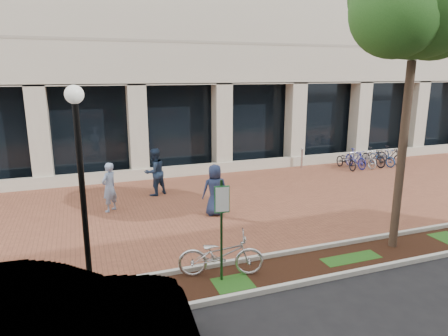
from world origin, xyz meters
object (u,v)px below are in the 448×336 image
object	(u,v)px
pedestrian_left	(109,187)
pedestrian_mid	(155,172)
pedestrian_right	(215,190)
bike_rack_cluster	(369,158)
parking_sign	(222,218)
bollard	(302,158)
sedan_near_curb	(32,333)
lamppost	(82,185)
locked_bicycle	(221,255)

from	to	relation	value
pedestrian_left	pedestrian_mid	world-z (taller)	pedestrian_mid
pedestrian_right	bike_rack_cluster	size ratio (longest dim) A/B	0.50
parking_sign	bollard	bearing A→B (deg)	58.71
pedestrian_left	sedan_near_curb	size ratio (longest dim) A/B	0.34
lamppost	bike_rack_cluster	size ratio (longest dim) A/B	1.29
pedestrian_mid	pedestrian_right	size ratio (longest dim) A/B	1.07
pedestrian_left	pedestrian_right	size ratio (longest dim) A/B	0.99
parking_sign	locked_bicycle	world-z (taller)	parking_sign
parking_sign	sedan_near_curb	xyz separation A→B (m)	(-3.74, -1.88, -0.70)
lamppost	sedan_near_curb	xyz separation A→B (m)	(-0.89, -2.13, -1.69)
lamppost	locked_bicycle	distance (m)	3.54
pedestrian_mid	sedan_near_curb	size ratio (longest dim) A/B	0.37
bollard	sedan_near_curb	size ratio (longest dim) A/B	0.21
pedestrian_right	bollard	bearing A→B (deg)	-136.66
parking_sign	lamppost	bearing A→B (deg)	-176.70
locked_bicycle	pedestrian_mid	xyz separation A→B (m)	(-0.26, 6.92, 0.40)
pedestrian_left	lamppost	bearing A→B (deg)	37.47
bike_rack_cluster	sedan_near_curb	bearing A→B (deg)	-148.48
pedestrian_left	bollard	bearing A→B (deg)	155.45
parking_sign	sedan_near_curb	world-z (taller)	parking_sign
pedestrian_left	locked_bicycle	bearing A→B (deg)	66.61
locked_bicycle	pedestrian_left	bearing A→B (deg)	37.01
locked_bicycle	pedestrian_right	xyz separation A→B (m)	(1.21, 3.98, 0.34)
pedestrian_left	pedestrian_mid	size ratio (longest dim) A/B	0.93
parking_sign	bollard	xyz separation A→B (m)	(7.58, 9.17, -1.01)
lamppost	bike_rack_cluster	xyz separation A→B (m)	(13.80, 8.02, -2.06)
locked_bicycle	pedestrian_left	world-z (taller)	pedestrian_left
bollard	sedan_near_curb	xyz separation A→B (m)	(-11.32, -11.05, 0.30)
pedestrian_mid	parking_sign	bearing A→B (deg)	65.36
pedestrian_left	sedan_near_curb	world-z (taller)	pedestrian_left
pedestrian_left	bollard	world-z (taller)	pedestrian_left
pedestrian_right	parking_sign	bearing A→B (deg)	78.28
parking_sign	bollard	world-z (taller)	parking_sign
locked_bicycle	pedestrian_mid	size ratio (longest dim) A/B	1.08
pedestrian_mid	bike_rack_cluster	world-z (taller)	pedestrian_mid
lamppost	sedan_near_curb	bearing A→B (deg)	-112.66
parking_sign	pedestrian_mid	world-z (taller)	parking_sign
parking_sign	pedestrian_left	world-z (taller)	parking_sign
pedestrian_mid	bollard	world-z (taller)	pedestrian_mid
pedestrian_mid	bollard	bearing A→B (deg)	168.30
lamppost	pedestrian_mid	bearing A→B (deg)	68.93
lamppost	bike_rack_cluster	distance (m)	16.09
pedestrian_left	pedestrian_mid	xyz separation A→B (m)	(1.82, 1.35, 0.07)
bollard	pedestrian_mid	bearing A→B (deg)	-165.53
lamppost	bike_rack_cluster	bearing A→B (deg)	30.18
bike_rack_cluster	sedan_near_curb	size ratio (longest dim) A/B	0.69
locked_bicycle	bollard	xyz separation A→B (m)	(7.51, 8.93, -0.00)
locked_bicycle	bike_rack_cluster	distance (m)	13.51
sedan_near_curb	bike_rack_cluster	bearing A→B (deg)	-51.45
pedestrian_mid	pedestrian_right	xyz separation A→B (m)	(1.47, -2.95, -0.06)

